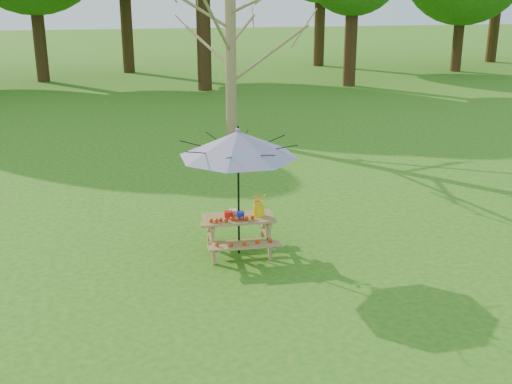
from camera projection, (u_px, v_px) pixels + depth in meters
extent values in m
plane|color=#216F15|center=(132.00, 328.00, 8.72)|extent=(120.00, 120.00, 0.00)
cylinder|color=#845F48|center=(231.00, 67.00, 18.55)|extent=(0.36, 0.36, 4.31)
cube|color=#9A7945|center=(239.00, 218.00, 10.94)|extent=(1.20, 0.62, 0.04)
cube|color=#9A7945|center=(244.00, 246.00, 10.51)|extent=(1.20, 0.22, 0.04)
cube|color=#9A7945|center=(234.00, 223.00, 11.54)|extent=(1.20, 0.22, 0.04)
cylinder|color=black|center=(239.00, 192.00, 10.79)|extent=(0.04, 0.04, 2.25)
cone|color=#1FA8B4|center=(238.00, 144.00, 10.53)|extent=(2.54, 2.54, 0.43)
sphere|color=#1FA8B4|center=(238.00, 130.00, 10.46)|extent=(0.08, 0.08, 0.08)
cube|color=red|center=(228.00, 214.00, 10.92)|extent=(0.14, 0.12, 0.10)
cylinder|color=#141AA7|center=(241.00, 216.00, 10.81)|extent=(0.13, 0.13, 0.13)
cube|color=silver|center=(233.00, 212.00, 11.08)|extent=(0.13, 0.13, 0.07)
cylinder|color=yellow|center=(259.00, 210.00, 10.96)|extent=(0.20, 0.20, 0.20)
imported|color=yellow|center=(259.00, 200.00, 10.91)|extent=(0.31, 0.29, 0.29)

